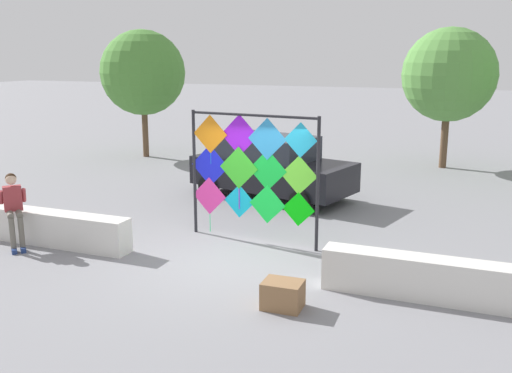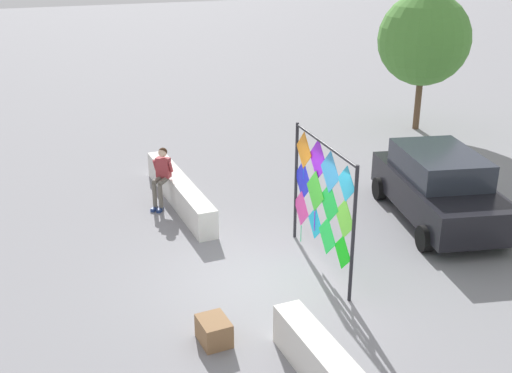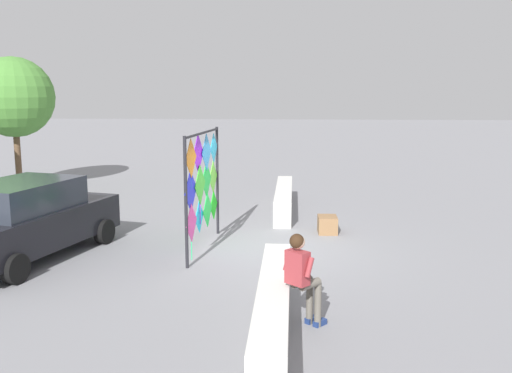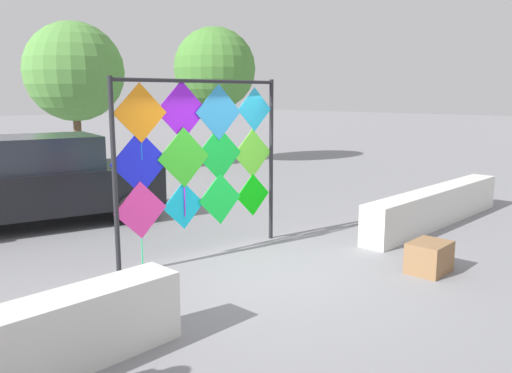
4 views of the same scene
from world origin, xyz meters
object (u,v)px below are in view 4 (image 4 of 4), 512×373
Objects in this scene: kite_display_rack at (199,152)px; parked_car at (37,180)px; cardboard_box_large at (429,257)px; tree_palm_like at (73,68)px; tree_far_right at (214,67)px.

kite_display_rack is 3.98m from parked_car.
cardboard_box_large is 13.66m from tree_palm_like.
cardboard_box_large is at bearing -59.64° from kite_display_rack.
kite_display_rack is 0.62× the size of tree_palm_like.
tree_far_right reaches higher than kite_display_rack.
parked_car is 8.05m from tree_palm_like.
tree_palm_like is at bearing 72.54° from kite_display_rack.
parked_car is 9.92m from tree_far_right.
kite_display_rack is at bearing -76.12° from parked_car.
cardboard_box_large is at bearing -68.40° from parked_car.
tree_palm_like is at bearing 57.15° from parked_car.
tree_far_right is at bearing 47.17° from kite_display_rack.
kite_display_rack is 11.30m from tree_far_right.
kite_display_rack is 3.73m from cardboard_box_large.
tree_far_right is (4.35, -2.06, 0.14)m from tree_palm_like.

